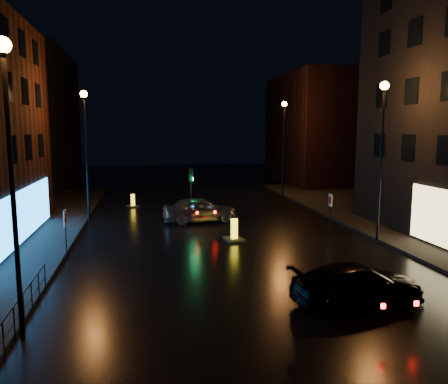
{
  "coord_description": "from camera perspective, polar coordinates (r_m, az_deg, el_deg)",
  "views": [
    {
      "loc": [
        -4.24,
        -14.68,
        5.96
      ],
      "look_at": [
        -0.25,
        7.02,
        2.8
      ],
      "focal_mm": 35.0,
      "sensor_mm": 36.0,
      "label": 1
    }
  ],
  "objects": [
    {
      "name": "building_far_right",
      "position": [
        50.49,
        12.1,
        8.01
      ],
      "size": [
        8.0,
        14.0,
        12.0
      ],
      "primitive_type": "cube",
      "color": "black",
      "rests_on": "ground"
    },
    {
      "name": "road_sign_left",
      "position": [
        21.49,
        -20.04,
        -3.75
      ],
      "size": [
        0.07,
        0.55,
        2.29
      ],
      "rotation": [
        0.0,
        0.0,
        -0.0
      ],
      "color": "black",
      "rests_on": "ground"
    },
    {
      "name": "dark_sedan",
      "position": [
        16.03,
        17.07,
        -11.44
      ],
      "size": [
        4.89,
        2.42,
        1.37
      ],
      "primitive_type": "imported",
      "rotation": [
        0.0,
        0.0,
        1.68
      ],
      "color": "black",
      "rests_on": "ground"
    },
    {
      "name": "guard_railing",
      "position": [
        15.11,
        -24.76,
        -12.83
      ],
      "size": [
        0.05,
        6.04,
        1.0
      ],
      "color": "black",
      "rests_on": "ground"
    },
    {
      "name": "street_lamp_lfar",
      "position": [
        28.9,
        -17.63,
        6.98
      ],
      "size": [
        0.44,
        0.44,
        8.37
      ],
      "color": "black",
      "rests_on": "ground"
    },
    {
      "name": "bollard_far",
      "position": [
        34.69,
        -11.81,
        -1.55
      ],
      "size": [
        1.12,
        1.34,
        1.0
      ],
      "rotation": [
        0.0,
        0.0,
        0.37
      ],
      "color": "black",
      "rests_on": "ground"
    },
    {
      "name": "bollard_near",
      "position": [
        23.73,
        1.35,
        -5.74
      ],
      "size": [
        1.09,
        1.48,
        1.2
      ],
      "rotation": [
        0.0,
        0.0,
        0.13
      ],
      "color": "black",
      "rests_on": "ground"
    },
    {
      "name": "building_far_left",
      "position": [
        51.06,
        -24.03,
        8.62
      ],
      "size": [
        8.0,
        16.0,
        14.0
      ],
      "primitive_type": "cube",
      "color": "black",
      "rests_on": "ground"
    },
    {
      "name": "silver_hatchback",
      "position": [
        28.42,
        -3.16,
        -2.3
      ],
      "size": [
        4.88,
        2.23,
        1.62
      ],
      "primitive_type": "imported",
      "rotation": [
        0.0,
        0.0,
        1.64
      ],
      "color": "#989A9F",
      "rests_on": "ground"
    },
    {
      "name": "ground",
      "position": [
        16.4,
        5.45,
        -13.2
      ],
      "size": [
        120.0,
        120.0,
        0.0
      ],
      "primitive_type": "plane",
      "color": "black",
      "rests_on": "ground"
    },
    {
      "name": "road_sign_right",
      "position": [
        26.42,
        13.72,
        -1.45
      ],
      "size": [
        0.11,
        0.54,
        2.22
      ],
      "rotation": [
        0.0,
        0.0,
        3.04
      ],
      "color": "black",
      "rests_on": "ground"
    },
    {
      "name": "street_lamp_rfar",
      "position": [
        38.6,
        7.82,
        7.48
      ],
      "size": [
        0.44,
        0.44,
        8.37
      ],
      "color": "black",
      "rests_on": "ground"
    },
    {
      "name": "street_lamp_rnear",
      "position": [
        23.93,
        19.93,
        6.72
      ],
      "size": [
        0.44,
        0.44,
        8.37
      ],
      "color": "black",
      "rests_on": "ground"
    },
    {
      "name": "street_lamp_lnear",
      "position": [
        13.17,
        -26.23,
        5.6
      ],
      "size": [
        0.44,
        0.44,
        8.37
      ],
      "color": "black",
      "rests_on": "ground"
    },
    {
      "name": "traffic_signal",
      "position": [
        29.35,
        -4.3,
        -2.59
      ],
      "size": [
        1.4,
        2.4,
        3.45
      ],
      "color": "black",
      "rests_on": "ground"
    }
  ]
}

